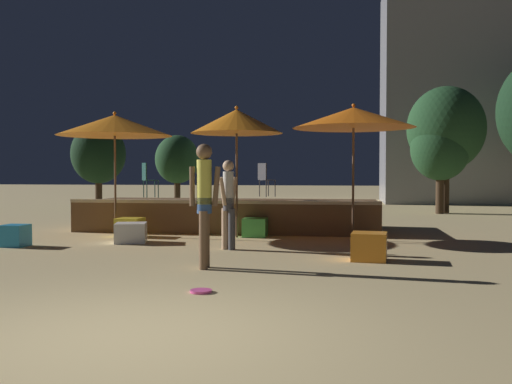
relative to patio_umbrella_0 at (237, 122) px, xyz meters
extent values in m
plane|color=tan|center=(0.53, -7.77, -2.60)|extent=(120.00, 120.00, 0.00)
cube|color=brown|center=(-0.50, 1.88, -2.23)|extent=(7.45, 2.82, 0.73)
cube|color=#CCB793|center=(-0.50, 0.51, -1.83)|extent=(7.45, 0.12, 0.08)
cylinder|color=brown|center=(0.00, 0.00, -1.43)|extent=(0.05, 0.05, 2.34)
cone|color=orange|center=(0.00, 0.00, 0.00)|extent=(2.06, 2.06, 0.54)
sphere|color=orange|center=(0.00, 0.00, 0.31)|extent=(0.08, 0.08, 0.08)
cylinder|color=brown|center=(-2.83, -0.11, -1.45)|extent=(0.05, 0.05, 2.30)
cone|color=orange|center=(-2.83, -0.11, -0.06)|extent=(2.62, 2.62, 0.48)
sphere|color=orange|center=(-2.83, -0.11, 0.22)|extent=(0.08, 0.08, 0.08)
cylinder|color=brown|center=(2.58, -0.11, -1.39)|extent=(0.05, 0.05, 2.41)
cone|color=orange|center=(2.58, -0.11, 0.04)|extent=(2.62, 2.62, 0.44)
sphere|color=orange|center=(2.58, -0.11, 0.30)|extent=(0.08, 0.08, 0.08)
cube|color=#2D9EDB|center=(-4.03, -2.22, -2.38)|extent=(0.46, 0.46, 0.43)
cube|color=#4CC651|center=(0.38, 0.21, -2.39)|extent=(0.55, 0.55, 0.42)
cube|color=orange|center=(2.81, -2.96, -2.37)|extent=(0.62, 0.62, 0.46)
cube|color=white|center=(-2.00, -1.27, -2.39)|extent=(0.76, 0.76, 0.41)
cube|color=yellow|center=(-2.43, -0.22, -2.39)|extent=(0.55, 0.55, 0.43)
cylinder|color=#3F3F47|center=(0.30, -2.04, -2.21)|extent=(0.13, 0.13, 0.78)
cylinder|color=tan|center=(0.15, -1.97, -2.21)|extent=(0.13, 0.13, 0.78)
cylinder|color=#3F3F47|center=(0.22, -2.01, -1.74)|extent=(0.20, 0.20, 0.24)
cylinder|color=beige|center=(0.22, -2.01, -1.42)|extent=(0.20, 0.20, 0.60)
cylinder|color=tan|center=(0.30, -1.86, -1.49)|extent=(0.15, 0.19, 0.54)
cylinder|color=tan|center=(0.15, -2.15, -1.49)|extent=(0.16, 0.21, 0.54)
sphere|color=tan|center=(0.22, -2.01, -1.01)|extent=(0.21, 0.21, 0.21)
cylinder|color=brown|center=(0.29, -4.05, -2.16)|extent=(0.13, 0.13, 0.88)
cylinder|color=brown|center=(0.30, -4.23, -2.16)|extent=(0.13, 0.13, 0.88)
cylinder|color=#2D4C7F|center=(0.30, -4.14, -1.64)|extent=(0.23, 0.23, 0.24)
cylinder|color=#D8D14C|center=(0.30, -4.14, -1.28)|extent=(0.23, 0.23, 0.67)
cylinder|color=brown|center=(0.11, -4.15, -1.35)|extent=(0.09, 0.09, 0.60)
cylinder|color=brown|center=(0.48, -4.13, -1.35)|extent=(0.14, 0.09, 0.60)
sphere|color=brown|center=(0.30, -4.14, -0.83)|extent=(0.24, 0.24, 0.24)
cylinder|color=#47474C|center=(0.54, 2.64, -1.56)|extent=(0.02, 0.02, 0.45)
cylinder|color=#47474C|center=(0.33, 2.85, -1.56)|extent=(0.02, 0.02, 0.45)
cylinder|color=#47474C|center=(0.33, 2.43, -1.56)|extent=(0.02, 0.02, 0.45)
cylinder|color=#47474C|center=(0.12, 2.64, -1.56)|extent=(0.02, 0.02, 0.45)
cylinder|color=#47474C|center=(0.33, 2.64, -1.34)|extent=(0.40, 0.40, 0.02)
cube|color=#47474C|center=(0.21, 2.52, -1.11)|extent=(0.27, 0.28, 0.45)
cylinder|color=#1E4C47|center=(-2.37, 1.60, -1.56)|extent=(0.02, 0.02, 0.45)
cylinder|color=#1E4C47|center=(-2.55, 1.84, -1.56)|extent=(0.02, 0.02, 0.45)
cylinder|color=#1E4C47|center=(-2.62, 1.42, -1.56)|extent=(0.02, 0.02, 0.45)
cylinder|color=#1E4C47|center=(-2.79, 1.67, -1.56)|extent=(0.02, 0.02, 0.45)
cylinder|color=#1E4C47|center=(-2.58, 1.63, -1.34)|extent=(0.40, 0.40, 0.02)
cube|color=#1E4C47|center=(-2.72, 1.53, -1.11)|extent=(0.23, 0.31, 0.45)
cylinder|color=#E54C99|center=(0.68, -5.85, -2.58)|extent=(0.27, 0.27, 0.03)
cylinder|color=#3D2B1C|center=(5.96, 8.72, -1.70)|extent=(0.28, 0.28, 1.80)
ellipsoid|color=#1E4223|center=(5.96, 8.72, 0.44)|extent=(2.75, 2.75, 3.02)
cylinder|color=#3D2B1C|center=(-5.05, 12.16, -2.01)|extent=(0.28, 0.28, 1.17)
ellipsoid|color=#1E4223|center=(-5.05, 12.16, -0.54)|extent=(1.97, 1.97, 2.16)
cylinder|color=#3D2B1C|center=(-7.59, 9.50, -1.98)|extent=(0.28, 0.28, 1.23)
ellipsoid|color=black|center=(-7.59, 9.50, -0.37)|extent=(2.21, 2.21, 2.43)
cylinder|color=#3D2B1C|center=(5.72, 8.40, -1.91)|extent=(0.28, 0.28, 1.39)
ellipsoid|color=#1E4223|center=(5.72, 8.40, -0.28)|extent=(2.07, 2.07, 2.28)
cube|color=gray|center=(7.76, 16.43, 2.67)|extent=(7.09, 4.91, 10.54)
camera|label=1|loc=(2.41, -12.54, -1.14)|focal=40.00mm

